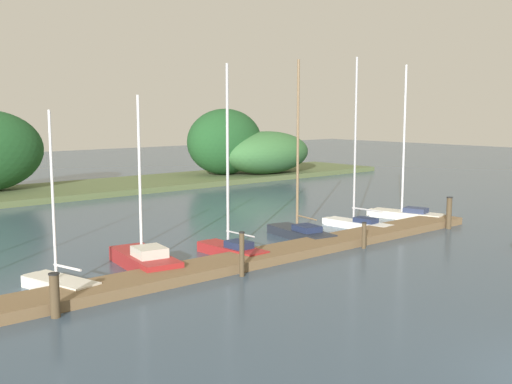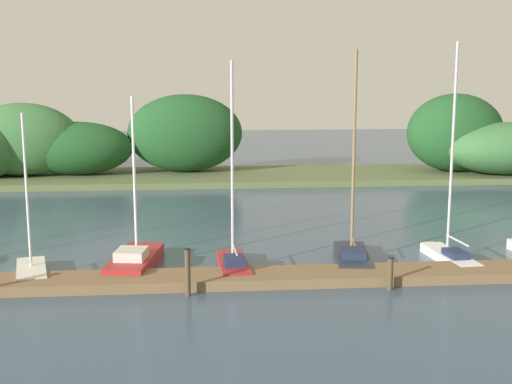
{
  "view_description": "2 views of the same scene",
  "coord_description": "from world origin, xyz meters",
  "px_view_note": "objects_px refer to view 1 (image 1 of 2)",
  "views": [
    {
      "loc": [
        -13.53,
        -4.94,
        5.83
      ],
      "look_at": [
        2.4,
        13.5,
        2.59
      ],
      "focal_mm": 43.49,
      "sensor_mm": 36.0,
      "label": 1
    },
    {
      "loc": [
        0.36,
        -9.36,
        7.03
      ],
      "look_at": [
        2.57,
        15.49,
        2.71
      ],
      "focal_mm": 46.54,
      "sensor_mm": 36.0,
      "label": 2
    }
  ],
  "objects_px": {
    "sailboat_6": "(356,219)",
    "sailboat_7": "(405,211)",
    "sailboat_3": "(144,258)",
    "mooring_piling_3": "(364,235)",
    "sailboat_2": "(58,281)",
    "sailboat_4": "(231,245)",
    "mooring_piling_1": "(55,295)",
    "mooring_piling_2": "(242,254)",
    "sailboat_5": "(299,229)",
    "mooring_piling_4": "(449,213)"
  },
  "relations": [
    {
      "from": "sailboat_6",
      "to": "sailboat_7",
      "type": "xyz_separation_m",
      "value": [
        4.05,
        0.03,
        -0.03
      ]
    },
    {
      "from": "sailboat_3",
      "to": "mooring_piling_3",
      "type": "height_order",
      "value": "sailboat_3"
    },
    {
      "from": "sailboat_3",
      "to": "sailboat_7",
      "type": "xyz_separation_m",
      "value": [
        16.02,
        -0.12,
        0.05
      ]
    },
    {
      "from": "sailboat_3",
      "to": "mooring_piling_3",
      "type": "bearing_deg",
      "value": -101.84
    },
    {
      "from": "sailboat_2",
      "to": "sailboat_6",
      "type": "distance_m",
      "value": 15.61
    },
    {
      "from": "mooring_piling_3",
      "to": "sailboat_4",
      "type": "bearing_deg",
      "value": 152.79
    },
    {
      "from": "sailboat_7",
      "to": "mooring_piling_1",
      "type": "xyz_separation_m",
      "value": [
        -20.81,
        -3.14,
        0.23
      ]
    },
    {
      "from": "sailboat_7",
      "to": "mooring_piling_1",
      "type": "distance_m",
      "value": 21.05
    },
    {
      "from": "sailboat_3",
      "to": "sailboat_6",
      "type": "xyz_separation_m",
      "value": [
        11.97,
        -0.15,
        0.08
      ]
    },
    {
      "from": "mooring_piling_2",
      "to": "sailboat_5",
      "type": "bearing_deg",
      "value": 28.66
    },
    {
      "from": "sailboat_5",
      "to": "mooring_piling_4",
      "type": "xyz_separation_m",
      "value": [
        7.14,
        -3.25,
        0.39
      ]
    },
    {
      "from": "sailboat_3",
      "to": "sailboat_6",
      "type": "relative_size",
      "value": 0.76
    },
    {
      "from": "sailboat_2",
      "to": "mooring_piling_4",
      "type": "relative_size",
      "value": 3.69
    },
    {
      "from": "sailboat_4",
      "to": "sailboat_7",
      "type": "bearing_deg",
      "value": -89.68
    },
    {
      "from": "sailboat_2",
      "to": "sailboat_4",
      "type": "xyz_separation_m",
      "value": [
        7.22,
        0.07,
        0.14
      ]
    },
    {
      "from": "sailboat_2",
      "to": "sailboat_3",
      "type": "distance_m",
      "value": 3.7
    },
    {
      "from": "mooring_piling_4",
      "to": "sailboat_4",
      "type": "bearing_deg",
      "value": 167.8
    },
    {
      "from": "sailboat_3",
      "to": "sailboat_7",
      "type": "distance_m",
      "value": 16.03
    },
    {
      "from": "mooring_piling_4",
      "to": "mooring_piling_2",
      "type": "bearing_deg",
      "value": -179.38
    },
    {
      "from": "sailboat_2",
      "to": "mooring_piling_2",
      "type": "bearing_deg",
      "value": -129.21
    },
    {
      "from": "mooring_piling_2",
      "to": "mooring_piling_4",
      "type": "distance_m",
      "value": 13.36
    },
    {
      "from": "mooring_piling_1",
      "to": "mooring_piling_2",
      "type": "height_order",
      "value": "mooring_piling_2"
    },
    {
      "from": "sailboat_2",
      "to": "sailboat_3",
      "type": "bearing_deg",
      "value": -92.73
    },
    {
      "from": "sailboat_2",
      "to": "sailboat_4",
      "type": "relative_size",
      "value": 0.77
    },
    {
      "from": "mooring_piling_3",
      "to": "mooring_piling_4",
      "type": "relative_size",
      "value": 0.71
    },
    {
      "from": "sailboat_3",
      "to": "mooring_piling_4",
      "type": "bearing_deg",
      "value": -92.93
    },
    {
      "from": "mooring_piling_2",
      "to": "mooring_piling_3",
      "type": "xyz_separation_m",
      "value": [
        6.74,
        0.05,
        -0.24
      ]
    },
    {
      "from": "mooring_piling_1",
      "to": "sailboat_4",
      "type": "bearing_deg",
      "value": 17.23
    },
    {
      "from": "sailboat_7",
      "to": "mooring_piling_3",
      "type": "height_order",
      "value": "sailboat_7"
    },
    {
      "from": "sailboat_4",
      "to": "sailboat_7",
      "type": "distance_m",
      "value": 12.43
    },
    {
      "from": "sailboat_4",
      "to": "mooring_piling_1",
      "type": "xyz_separation_m",
      "value": [
        -8.39,
        -2.6,
        0.21
      ]
    },
    {
      "from": "sailboat_4",
      "to": "mooring_piling_1",
      "type": "height_order",
      "value": "sailboat_4"
    },
    {
      "from": "sailboat_2",
      "to": "sailboat_6",
      "type": "xyz_separation_m",
      "value": [
        15.59,
        0.58,
        0.15
      ]
    },
    {
      "from": "sailboat_4",
      "to": "mooring_piling_2",
      "type": "xyz_separation_m",
      "value": [
        -1.62,
        -2.68,
        0.37
      ]
    },
    {
      "from": "mooring_piling_1",
      "to": "mooring_piling_3",
      "type": "distance_m",
      "value": 13.51
    },
    {
      "from": "sailboat_6",
      "to": "mooring_piling_1",
      "type": "height_order",
      "value": "sailboat_6"
    },
    {
      "from": "mooring_piling_4",
      "to": "sailboat_6",
      "type": "bearing_deg",
      "value": 137.82
    },
    {
      "from": "mooring_piling_1",
      "to": "mooring_piling_2",
      "type": "bearing_deg",
      "value": -0.7
    },
    {
      "from": "sailboat_3",
      "to": "sailboat_5",
      "type": "relative_size",
      "value": 0.79
    },
    {
      "from": "sailboat_2",
      "to": "mooring_piling_1",
      "type": "distance_m",
      "value": 2.81
    },
    {
      "from": "sailboat_5",
      "to": "mooring_piling_1",
      "type": "distance_m",
      "value": 13.4
    },
    {
      "from": "sailboat_6",
      "to": "mooring_piling_2",
      "type": "distance_m",
      "value": 10.5
    },
    {
      "from": "sailboat_4",
      "to": "mooring_piling_4",
      "type": "xyz_separation_m",
      "value": [
        11.74,
        -2.54,
        0.36
      ]
    },
    {
      "from": "sailboat_2",
      "to": "sailboat_3",
      "type": "relative_size",
      "value": 0.92
    },
    {
      "from": "sailboat_3",
      "to": "mooring_piling_4",
      "type": "xyz_separation_m",
      "value": [
        15.34,
        -3.2,
        0.42
      ]
    },
    {
      "from": "sailboat_4",
      "to": "sailboat_7",
      "type": "relative_size",
      "value": 0.93
    },
    {
      "from": "sailboat_3",
      "to": "mooring_piling_2",
      "type": "xyz_separation_m",
      "value": [
        1.98,
        -3.35,
        0.43
      ]
    },
    {
      "from": "sailboat_3",
      "to": "mooring_piling_1",
      "type": "height_order",
      "value": "sailboat_3"
    },
    {
      "from": "mooring_piling_2",
      "to": "mooring_piling_3",
      "type": "height_order",
      "value": "mooring_piling_2"
    },
    {
      "from": "sailboat_2",
      "to": "mooring_piling_4",
      "type": "xyz_separation_m",
      "value": [
        18.96,
        -2.47,
        0.5
      ]
    }
  ]
}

